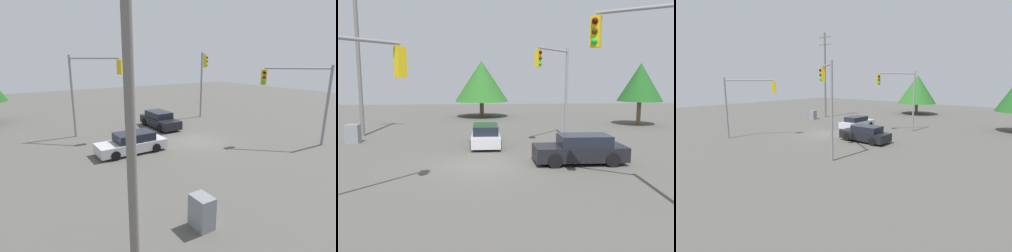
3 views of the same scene
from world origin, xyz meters
The scene contains 8 objects.
ground_plane centered at (0.00, 0.00, 0.00)m, with size 80.00×80.00×0.00m, color #54514C.
sedan_silver centered at (0.27, 5.10, 0.64)m, with size 1.87×4.58×1.34m.
sedan_dark centered at (4.98, 0.23, 0.70)m, with size 4.53×1.91×1.44m.
traffic_signal_main centered at (4.99, 6.19, 4.34)m, with size 2.86×3.24×6.32m.
traffic_signal_cross centered at (5.59, -5.13, 4.52)m, with size 2.83×2.03×6.68m.
traffic_signal_aux centered at (-4.36, -5.65, 3.93)m, with size 3.21×3.61×5.64m.
utility_pole_tall centered at (-8.80, 9.18, 6.30)m, with size 2.20×0.28×11.97m.
electrical_cabinet centered at (-8.43, 6.33, 0.62)m, with size 0.86×0.64×1.24m, color gray.
Camera 1 is at (-14.91, 11.87, 5.99)m, focal length 28.00 mm.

